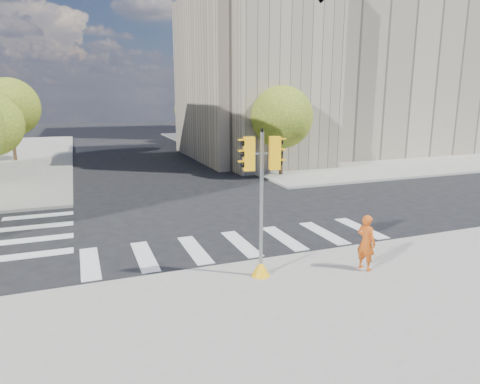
% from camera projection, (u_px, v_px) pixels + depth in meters
% --- Properties ---
extents(ground, '(160.00, 160.00, 0.00)m').
position_uv_depth(ground, '(226.00, 228.00, 17.97)').
color(ground, black).
rests_on(ground, ground).
extents(sidewalk_far_right, '(28.00, 40.00, 0.15)m').
position_uv_depth(sidewalk_far_right, '(317.00, 144.00, 48.63)').
color(sidewalk_far_right, gray).
rests_on(sidewalk_far_right, ground).
extents(civic_building, '(26.00, 16.00, 19.39)m').
position_uv_depth(civic_building, '(317.00, 76.00, 39.24)').
color(civic_building, gray).
rests_on(civic_building, ground).
extents(office_tower, '(20.00, 18.00, 30.00)m').
position_uv_depth(office_tower, '(274.00, 27.00, 60.63)').
color(office_tower, '#9EA0A3').
rests_on(office_tower, ground).
extents(tree_lw_far, '(4.80, 4.80, 6.95)m').
position_uv_depth(tree_lw_far, '(10.00, 107.00, 35.16)').
color(tree_lw_far, '#382616').
rests_on(tree_lw_far, ground).
extents(tree_re_near, '(4.20, 4.20, 6.16)m').
position_uv_depth(tree_re_near, '(282.00, 117.00, 28.81)').
color(tree_re_near, '#382616').
rests_on(tree_re_near, ground).
extents(tree_re_mid, '(4.60, 4.60, 6.66)m').
position_uv_depth(tree_re_mid, '(224.00, 108.00, 39.67)').
color(tree_re_mid, '#382616').
rests_on(tree_re_mid, ground).
extents(tree_re_far, '(4.00, 4.00, 5.88)m').
position_uv_depth(tree_re_far, '(191.00, 110.00, 50.71)').
color(tree_re_far, '#382616').
rests_on(tree_re_far, ground).
extents(lamp_near, '(0.35, 0.18, 8.11)m').
position_uv_depth(lamp_near, '(264.00, 108.00, 32.51)').
color(lamp_near, black).
rests_on(lamp_near, sidewalk_far_right).
extents(lamp_far, '(0.35, 0.18, 8.11)m').
position_uv_depth(lamp_far, '(210.00, 104.00, 45.26)').
color(lamp_far, black).
rests_on(lamp_far, sidewalk_far_right).
extents(traffic_signal, '(1.08, 0.56, 4.41)m').
position_uv_depth(traffic_signal, '(261.00, 216.00, 12.46)').
color(traffic_signal, '#FFB40D').
rests_on(traffic_signal, sidewalk_near).
extents(photographer, '(0.60, 0.74, 1.76)m').
position_uv_depth(photographer, '(366.00, 242.00, 13.19)').
color(photographer, '#C44E12').
rests_on(photographer, sidewalk_near).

